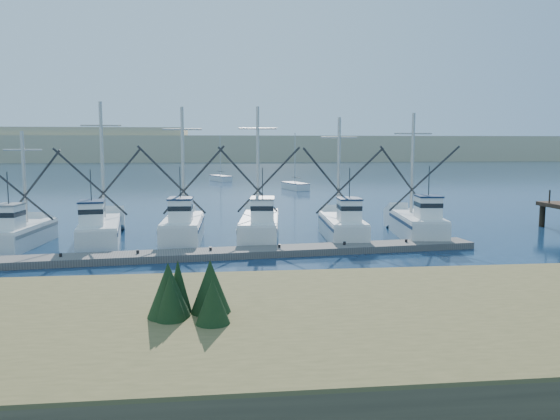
# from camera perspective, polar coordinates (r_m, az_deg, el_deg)

# --- Properties ---
(ground) EXTENTS (500.00, 500.00, 0.00)m
(ground) POSITION_cam_1_polar(r_m,az_deg,el_deg) (26.41, 8.29, -7.16)
(ground) COLOR #0D223C
(ground) RESTS_ON ground
(shore_bank) EXTENTS (40.00, 10.00, 1.60)m
(shore_bank) POSITION_cam_1_polar(r_m,az_deg,el_deg) (15.83, -11.43, -13.80)
(shore_bank) COLOR #4C422D
(shore_bank) RESTS_ON ground
(floating_dock) EXTENTS (30.13, 5.25, 0.40)m
(floating_dock) POSITION_cam_1_polar(r_m,az_deg,el_deg) (31.38, -5.44, -4.52)
(floating_dock) COLOR #605C56
(floating_dock) RESTS_ON ground
(dune_ridge) EXTENTS (360.00, 60.00, 10.00)m
(dune_ridge) POSITION_cam_1_polar(r_m,az_deg,el_deg) (234.87, -4.89, 6.42)
(dune_ridge) COLOR tan
(dune_ridge) RESTS_ON ground
(trawler_fleet) EXTENTS (28.86, 9.35, 9.21)m
(trawler_fleet) POSITION_cam_1_polar(r_m,az_deg,el_deg) (36.16, -5.00, -1.81)
(trawler_fleet) COLOR silver
(trawler_fleet) RESTS_ON ground
(sailboat_near) EXTENTS (3.40, 6.41, 8.10)m
(sailboat_near) POSITION_cam_1_polar(r_m,az_deg,el_deg) (78.56, 1.59, 2.51)
(sailboat_near) COLOR silver
(sailboat_near) RESTS_ON ground
(sailboat_far) EXTENTS (4.04, 6.44, 8.10)m
(sailboat_far) POSITION_cam_1_polar(r_m,az_deg,el_deg) (97.70, -6.23, 3.31)
(sailboat_far) COLOR silver
(sailboat_far) RESTS_ON ground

